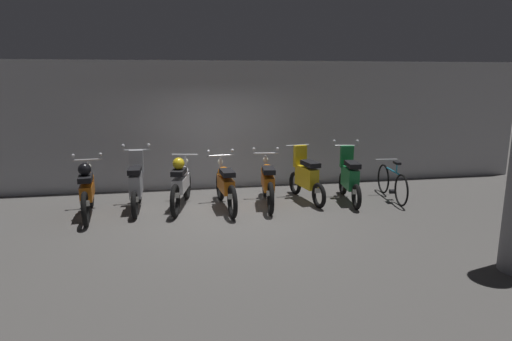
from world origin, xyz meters
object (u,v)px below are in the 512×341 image
at_px(bicycle, 392,183).
at_px(motorbike_slot_1, 136,184).
at_px(motorbike_slot_3, 226,185).
at_px(motorbike_slot_2, 181,183).
at_px(motorbike_slot_4, 268,182).
at_px(motorbike_slot_6, 349,178).
at_px(motorbike_slot_5, 306,177).
at_px(motorbike_slot_0, 87,189).

bearing_deg(bicycle, motorbike_slot_1, 177.43).
xyz_separation_m(motorbike_slot_1, motorbike_slot_3, (1.79, -0.27, -0.04)).
xyz_separation_m(motorbike_slot_2, motorbike_slot_4, (1.79, -0.14, -0.03)).
bearing_deg(motorbike_slot_1, motorbike_slot_6, -2.85).
relative_size(motorbike_slot_4, motorbike_slot_5, 1.17).
relative_size(motorbike_slot_4, motorbike_slot_6, 1.16).
bearing_deg(motorbike_slot_0, bicycle, 0.33).
relative_size(motorbike_slot_2, motorbike_slot_6, 1.15).
xyz_separation_m(motorbike_slot_3, bicycle, (3.69, 0.02, -0.13)).
height_order(motorbike_slot_6, bicycle, motorbike_slot_6).
bearing_deg(motorbike_slot_1, motorbike_slot_3, -8.48).
distance_m(motorbike_slot_3, motorbike_slot_5, 1.81).
xyz_separation_m(motorbike_slot_5, bicycle, (1.90, -0.25, -0.16)).
bearing_deg(motorbike_slot_2, motorbike_slot_0, -171.92).
bearing_deg(motorbike_slot_6, bicycle, -1.35).
bearing_deg(motorbike_slot_5, motorbike_slot_1, -179.87).
height_order(motorbike_slot_4, motorbike_slot_5, motorbike_slot_5).
xyz_separation_m(motorbike_slot_1, motorbike_slot_2, (0.90, -0.03, -0.00)).
xyz_separation_m(motorbike_slot_4, motorbike_slot_5, (0.89, 0.18, 0.03)).
bearing_deg(bicycle, motorbike_slot_6, 178.65).
relative_size(motorbike_slot_1, motorbike_slot_5, 1.01).
bearing_deg(motorbike_slot_4, motorbike_slot_2, 175.53).
bearing_deg(motorbike_slot_3, motorbike_slot_1, 171.52).
distance_m(motorbike_slot_3, bicycle, 3.69).
height_order(motorbike_slot_1, motorbike_slot_5, motorbike_slot_1).
bearing_deg(bicycle, motorbike_slot_3, -179.68).
relative_size(motorbike_slot_2, motorbike_slot_4, 0.99).
distance_m(motorbike_slot_0, motorbike_slot_3, 2.69).
xyz_separation_m(motorbike_slot_6, bicycle, (0.99, -0.02, -0.17)).
height_order(motorbike_slot_1, motorbike_slot_4, motorbike_slot_1).
distance_m(motorbike_slot_2, motorbike_slot_4, 1.80).
bearing_deg(motorbike_slot_5, bicycle, -7.64).
height_order(motorbike_slot_4, bicycle, motorbike_slot_4).
relative_size(motorbike_slot_0, motorbike_slot_4, 1.00).
height_order(motorbike_slot_1, motorbike_slot_6, same).
distance_m(motorbike_slot_1, motorbike_slot_4, 2.70).
bearing_deg(motorbike_slot_1, motorbike_slot_5, 0.13).
height_order(motorbike_slot_0, motorbike_slot_4, same).
bearing_deg(motorbike_slot_4, motorbike_slot_6, -1.74).
xyz_separation_m(motorbike_slot_1, bicycle, (5.48, -0.25, -0.17)).
distance_m(motorbike_slot_3, motorbike_slot_4, 0.91).
bearing_deg(motorbike_slot_5, motorbike_slot_0, -176.27).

